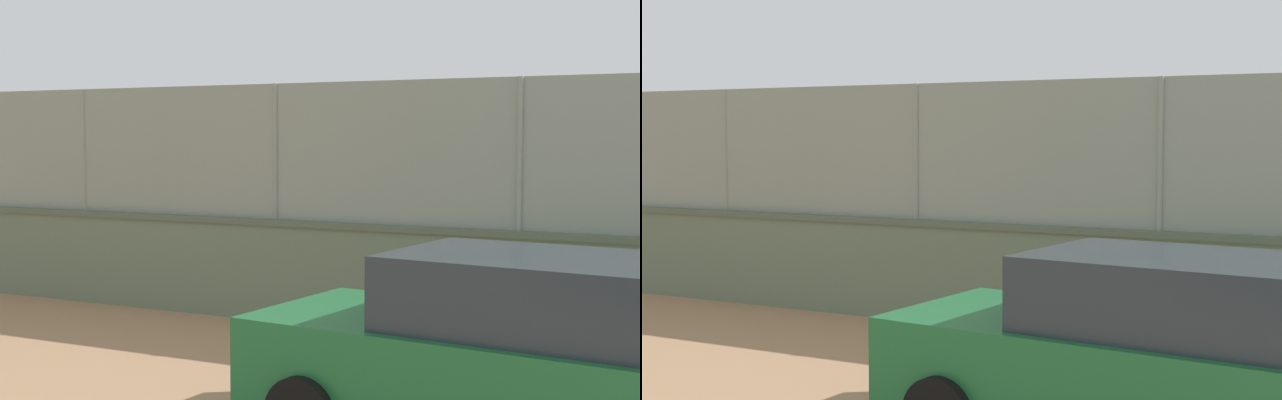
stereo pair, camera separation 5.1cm
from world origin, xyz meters
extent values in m
plane|color=tan|center=(0.00, 0.00, 0.00)|extent=(260.00, 260.00, 0.00)
cube|color=slate|center=(2.46, 13.51, 0.65)|extent=(30.53, 0.41, 1.30)
cube|color=#556151|center=(2.46, 13.51, 1.34)|extent=(30.53, 0.47, 0.08)
cube|color=gray|center=(2.46, 13.51, 2.29)|extent=(29.92, 0.11, 1.83)
cylinder|color=gray|center=(-5.85, 13.54, 2.29)|extent=(0.07, 0.07, 1.83)
cylinder|color=gray|center=(-2.53, 13.53, 2.29)|extent=(0.07, 0.07, 1.83)
cylinder|color=gray|center=(0.80, 13.52, 2.29)|extent=(0.07, 0.07, 1.83)
cylinder|color=black|center=(-3.75, 3.48, 0.41)|extent=(0.20, 0.20, 0.81)
cylinder|color=black|center=(-3.93, 3.56, 0.41)|extent=(0.20, 0.20, 0.81)
cylinder|color=beige|center=(-3.84, 3.52, 1.11)|extent=(0.45, 0.45, 0.60)
cylinder|color=brown|center=(-3.54, 3.44, 1.23)|extent=(0.32, 0.56, 0.17)
cylinder|color=brown|center=(-3.99, 3.92, 1.23)|extent=(0.32, 0.56, 0.17)
sphere|color=brown|center=(-3.84, 3.52, 1.53)|extent=(0.23, 0.23, 0.23)
cylinder|color=black|center=(-3.84, 3.52, 1.62)|extent=(0.32, 0.32, 0.05)
cylinder|color=black|center=(-3.92, 4.09, 1.23)|extent=(0.16, 0.29, 0.04)
ellipsoid|color=#333338|center=(-3.83, 4.29, 1.23)|extent=(0.15, 0.28, 0.24)
cylinder|color=black|center=(-1.37, 3.27, 0.38)|extent=(0.18, 0.18, 0.76)
cylinder|color=black|center=(-1.42, 3.08, 0.38)|extent=(0.18, 0.18, 0.76)
cylinder|color=#429951|center=(-1.40, 3.17, 1.05)|extent=(0.42, 0.42, 0.56)
cylinder|color=brown|center=(-1.37, 3.47, 1.16)|extent=(0.54, 0.23, 0.16)
cylinder|color=brown|center=(-1.76, 2.97, 1.16)|extent=(0.54, 0.23, 0.16)
sphere|color=brown|center=(-1.40, 3.17, 1.44)|extent=(0.22, 0.22, 0.22)
cylinder|color=white|center=(-1.40, 3.17, 1.53)|extent=(0.28, 0.28, 0.05)
cylinder|color=#B2B2B2|center=(-0.63, 8.72, 0.37)|extent=(0.20, 0.20, 0.74)
cylinder|color=#B2B2B2|center=(-0.45, 8.82, 0.37)|extent=(0.20, 0.20, 0.74)
cylinder|color=#429951|center=(-0.54, 8.77, 1.01)|extent=(0.46, 0.46, 0.55)
cylinder|color=#D8AD84|center=(-0.77, 8.59, 1.12)|extent=(0.33, 0.50, 0.16)
cylinder|color=#D8AD84|center=(-0.15, 8.64, 1.12)|extent=(0.33, 0.50, 0.16)
sphere|color=#D8AD84|center=(-0.54, 8.77, 1.39)|extent=(0.21, 0.21, 0.21)
cylinder|color=navy|center=(-0.54, 8.77, 1.48)|extent=(0.30, 0.30, 0.05)
cylinder|color=black|center=(-0.06, 8.48, 1.12)|extent=(0.17, 0.28, 0.04)
ellipsoid|color=#333338|center=(0.04, 8.29, 1.12)|extent=(0.17, 0.28, 0.24)
sphere|color=orange|center=(-2.96, 4.33, 0.10)|extent=(0.21, 0.21, 0.21)
sphere|color=orange|center=(-3.43, 11.96, 0.09)|extent=(0.19, 0.19, 0.19)
cube|color=#1E6B38|center=(-6.93, 17.29, 0.66)|extent=(4.68, 2.22, 0.70)
cube|color=#28333D|center=(-7.15, 17.31, 1.30)|extent=(2.68, 1.80, 0.58)
cylinder|color=black|center=(-5.49, 16.26, 0.31)|extent=(0.64, 0.26, 0.62)
camera|label=1|loc=(-8.61, 24.25, 2.50)|focal=51.34mm
camera|label=2|loc=(-8.66, 24.23, 2.50)|focal=51.34mm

